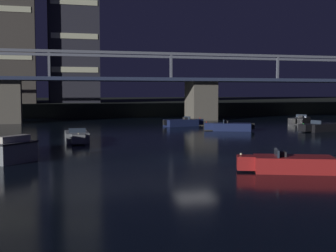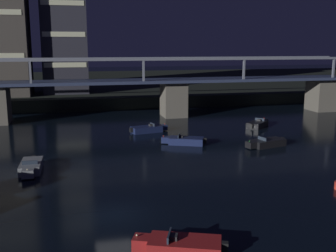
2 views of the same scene
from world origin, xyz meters
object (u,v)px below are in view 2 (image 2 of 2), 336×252
tower_central (64,20)px  river_bridge (89,92)px  speedboat_mid_left (148,129)px  speedboat_mid_center (184,141)px  speedboat_far_center (258,124)px  speedboat_near_center (31,167)px  speedboat_mid_right (266,143)px  speedboat_far_left (181,246)px

tower_central → river_bridge: bearing=-80.8°
speedboat_mid_left → speedboat_mid_center: same height
speedboat_far_center → speedboat_near_center: bearing=-154.0°
speedboat_mid_right → speedboat_mid_center: bearing=159.9°
speedboat_mid_left → speedboat_far_left: bearing=-97.3°
speedboat_far_left → speedboat_mid_center: bearing=74.0°
speedboat_near_center → speedboat_mid_right: size_ratio=1.00×
speedboat_far_center → river_bridge: bearing=153.5°
speedboat_near_center → speedboat_mid_left: size_ratio=1.00×
river_bridge → tower_central: (-3.49, 21.52, 11.97)m
river_bridge → speedboat_far_left: size_ratio=16.93×
speedboat_near_center → speedboat_far_left: 19.71m
river_bridge → speedboat_mid_right: river_bridge is taller
tower_central → speedboat_mid_center: tower_central is taller
river_bridge → speedboat_far_left: bearing=-85.9°
river_bridge → speedboat_mid_right: bearing=-49.7°
speedboat_mid_right → speedboat_far_center: 11.39m
speedboat_mid_left → speedboat_mid_center: size_ratio=1.03×
speedboat_mid_left → speedboat_far_left: (-4.04, -31.56, 0.00)m
tower_central → speedboat_near_center: size_ratio=5.43×
river_bridge → speedboat_mid_left: 13.81m
speedboat_mid_center → river_bridge: bearing=117.9°
river_bridge → speedboat_mid_left: river_bridge is taller
speedboat_mid_center → speedboat_far_center: same height
river_bridge → speedboat_mid_left: bearing=-57.8°
speedboat_mid_right → speedboat_near_center: bearing=-172.0°
speedboat_near_center → speedboat_far_left: size_ratio=1.02×
speedboat_far_center → tower_central: bearing=128.6°
speedboat_near_center → speedboat_mid_left: (13.39, 14.20, 0.00)m
tower_central → speedboat_far_left: bearing=-84.2°
speedboat_mid_right → speedboat_mid_left: bearing=137.2°
speedboat_mid_center → speedboat_mid_right: (8.69, -3.18, 0.00)m
river_bridge → speedboat_far_left: (3.04, -42.80, -3.80)m
speedboat_mid_left → speedboat_far_center: same height
tower_central → speedboat_mid_center: bearing=-71.6°
speedboat_far_left → speedboat_mid_right: bearing=53.2°
river_bridge → speedboat_far_left: 43.07m
speedboat_far_left → speedboat_far_center: same height
tower_central → speedboat_far_center: tower_central is taller
speedboat_mid_center → speedboat_far_left: 25.01m
speedboat_mid_right → speedboat_far_left: bearing=-126.8°
river_bridge → speedboat_far_center: (22.70, -11.30, -3.80)m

